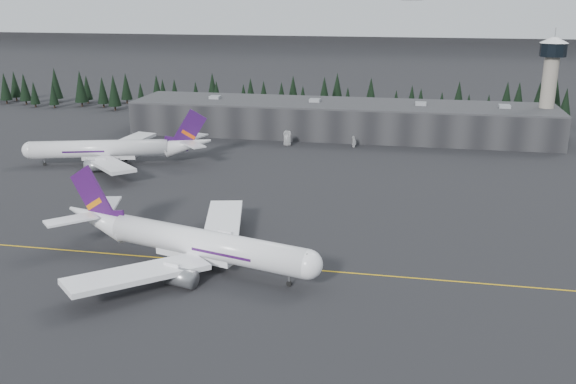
% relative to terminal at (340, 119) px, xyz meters
% --- Properties ---
extents(ground, '(1400.00, 1400.00, 0.00)m').
position_rel_terminal_xyz_m(ground, '(0.00, -125.00, -6.30)').
color(ground, black).
rests_on(ground, ground).
extents(taxiline, '(400.00, 0.40, 0.02)m').
position_rel_terminal_xyz_m(taxiline, '(0.00, -127.00, -6.29)').
color(taxiline, gold).
rests_on(taxiline, ground).
extents(terminal, '(160.00, 30.00, 12.60)m').
position_rel_terminal_xyz_m(terminal, '(0.00, 0.00, 0.00)').
color(terminal, black).
rests_on(terminal, ground).
extents(control_tower, '(10.00, 10.00, 37.70)m').
position_rel_terminal_xyz_m(control_tower, '(75.00, 3.00, 17.11)').
color(control_tower, gray).
rests_on(control_tower, ground).
extents(treeline, '(360.00, 20.00, 15.00)m').
position_rel_terminal_xyz_m(treeline, '(0.00, 37.00, 1.20)').
color(treeline, black).
rests_on(treeline, ground).
extents(mountain_ridge, '(4400.00, 900.00, 420.00)m').
position_rel_terminal_xyz_m(mountain_ridge, '(0.00, 875.00, -6.30)').
color(mountain_ridge, white).
rests_on(mountain_ridge, ground).
extents(jet_main, '(59.76, 54.32, 17.94)m').
position_rel_terminal_xyz_m(jet_main, '(-16.43, -128.93, -1.24)').
color(jet_main, white).
rests_on(jet_main, ground).
extents(jet_parked, '(58.72, 53.30, 17.64)m').
position_rel_terminal_xyz_m(jet_parked, '(-65.09, -57.66, -1.32)').
color(jet_parked, silver).
rests_on(jet_parked, ground).
extents(gse_vehicle_a, '(2.62, 5.65, 1.57)m').
position_rel_terminal_xyz_m(gse_vehicle_a, '(-16.45, -21.97, -5.52)').
color(gse_vehicle_a, silver).
rests_on(gse_vehicle_a, ground).
extents(gse_vehicle_b, '(4.41, 2.68, 1.40)m').
position_rel_terminal_xyz_m(gse_vehicle_b, '(7.37, -19.71, -5.60)').
color(gse_vehicle_b, silver).
rests_on(gse_vehicle_b, ground).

